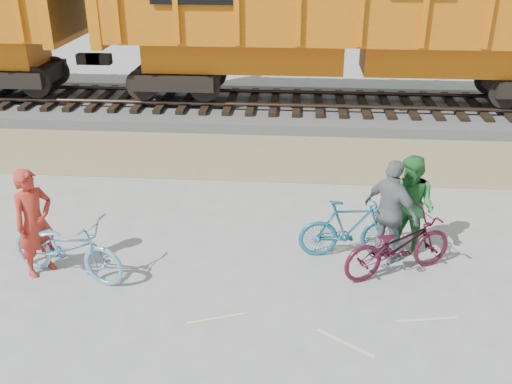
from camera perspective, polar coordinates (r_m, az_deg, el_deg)
ground at (r=8.97m, az=3.25°, el=-9.69°), size 120.00×120.00×0.00m
gravel_strip at (r=13.84m, az=3.84°, el=3.47°), size 120.00×3.00×0.02m
ballast_bed at (r=17.10m, az=4.05°, el=8.25°), size 120.00×4.00×0.30m
track at (r=17.01m, az=4.08°, el=9.29°), size 120.00×2.60×0.24m
hopper_car_center at (r=16.56m, az=9.93°, el=17.52°), size 14.00×3.13×4.65m
bicycle_blue at (r=9.47m, az=-18.43°, el=-5.24°), size 2.15×1.24×1.07m
bicycle_teal at (r=9.68m, az=9.36°, el=-3.61°), size 1.77×0.69×1.03m
bicycle_maroon at (r=9.36m, az=14.04°, el=-5.21°), size 2.04×1.46×1.02m
person_solo at (r=9.58m, az=-21.27°, el=-2.86°), size 0.73×0.78×1.79m
person_man at (r=9.84m, az=15.23°, el=-1.38°), size 1.07×1.05×1.74m
person_woman at (r=9.50m, az=13.34°, el=-1.97°), size 1.04×1.06×1.79m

